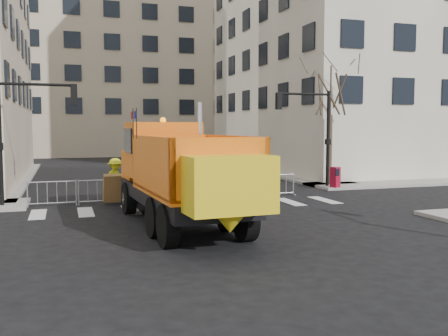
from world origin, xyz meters
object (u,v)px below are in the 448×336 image
object	(u,v)px
cop_b	(175,188)
newspaper_box	(335,177)
cop_a	(152,185)
worker	(115,179)
plow_truck	(181,171)
cop_c	(135,184)

from	to	relation	value
cop_b	newspaper_box	xyz separation A→B (m)	(9.47, 2.78, -0.09)
cop_a	worker	distance (m)	1.98
plow_truck	worker	world-z (taller)	plow_truck
cop_a	worker	size ratio (longest dim) A/B	0.97
cop_c	worker	world-z (taller)	worker
cop_a	newspaper_box	size ratio (longest dim) A/B	1.65
cop_b	plow_truck	bearing A→B (deg)	80.03
worker	newspaper_box	size ratio (longest dim) A/B	1.70
cop_a	cop_c	distance (m)	0.93
plow_truck	cop_c	world-z (taller)	plow_truck
worker	cop_a	bearing A→B (deg)	-77.24
cop_a	cop_b	distance (m)	1.02
cop_b	cop_c	world-z (taller)	cop_c
worker	cop_b	bearing A→B (deg)	-70.48
cop_a	cop_b	xyz separation A→B (m)	(0.93, -0.40, -0.11)
cop_a	newspaper_box	xyz separation A→B (m)	(10.40, 2.38, -0.21)
plow_truck	newspaper_box	size ratio (longest dim) A/B	10.28
cop_b	newspaper_box	bearing A→B (deg)	-163.95
worker	newspaper_box	distance (m)	11.89
newspaper_box	plow_truck	bearing A→B (deg)	-169.08
plow_truck	cop_a	size ratio (longest dim) A/B	6.23
cop_c	worker	size ratio (longest dim) A/B	0.96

